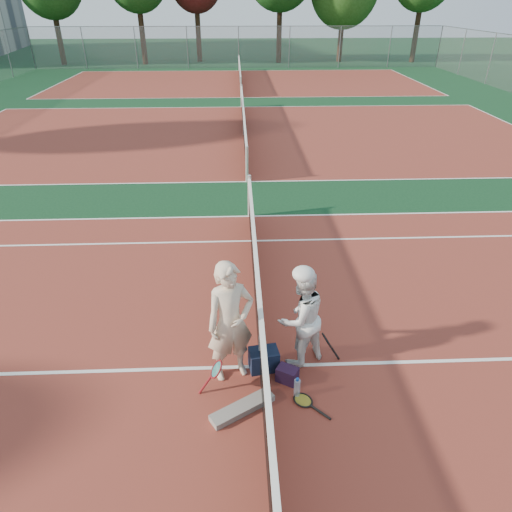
{
  "coord_description": "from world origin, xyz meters",
  "views": [
    {
      "loc": [
        -0.28,
        -5.19,
        4.88
      ],
      "look_at": [
        0.0,
        1.56,
        1.05
      ],
      "focal_mm": 32.0,
      "sensor_mm": 36.0,
      "label": 1
    }
  ],
  "objects_px": {
    "player_b": "(301,318)",
    "water_bottle": "(297,388)",
    "racket_red": "(217,377)",
    "racket_spare": "(303,400)",
    "net_main": "(260,341)",
    "racket_black_held": "(326,348)",
    "player_a": "(230,322)",
    "sports_bag_navy": "(264,360)",
    "sports_bag_purple": "(287,375)"
  },
  "relations": [
    {
      "from": "sports_bag_purple",
      "to": "sports_bag_navy",
      "type": "bearing_deg",
      "value": 139.7
    },
    {
      "from": "racket_spare",
      "to": "player_a",
      "type": "bearing_deg",
      "value": 14.51
    },
    {
      "from": "player_a",
      "to": "racket_black_held",
      "type": "distance_m",
      "value": 1.59
    },
    {
      "from": "racket_red",
      "to": "player_b",
      "type": "bearing_deg",
      "value": 14.91
    },
    {
      "from": "racket_spare",
      "to": "sports_bag_purple",
      "type": "distance_m",
      "value": 0.45
    },
    {
      "from": "racket_red",
      "to": "racket_black_held",
      "type": "bearing_deg",
      "value": 6.78
    },
    {
      "from": "player_b",
      "to": "racket_red",
      "type": "distance_m",
      "value": 1.48
    },
    {
      "from": "player_b",
      "to": "racket_spare",
      "type": "bearing_deg",
      "value": 57.53
    },
    {
      "from": "racket_red",
      "to": "player_a",
      "type": "bearing_deg",
      "value": 47.93
    },
    {
      "from": "player_a",
      "to": "racket_black_held",
      "type": "bearing_deg",
      "value": -13.53
    },
    {
      "from": "racket_red",
      "to": "sports_bag_navy",
      "type": "distance_m",
      "value": 0.81
    },
    {
      "from": "water_bottle",
      "to": "sports_bag_navy",
      "type": "bearing_deg",
      "value": 126.61
    },
    {
      "from": "racket_red",
      "to": "water_bottle",
      "type": "height_order",
      "value": "racket_red"
    },
    {
      "from": "net_main",
      "to": "player_b",
      "type": "relative_size",
      "value": 6.89
    },
    {
      "from": "racket_spare",
      "to": "sports_bag_navy",
      "type": "bearing_deg",
      "value": -7.38
    },
    {
      "from": "player_b",
      "to": "sports_bag_navy",
      "type": "distance_m",
      "value": 0.85
    },
    {
      "from": "water_bottle",
      "to": "player_b",
      "type": "bearing_deg",
      "value": 80.86
    },
    {
      "from": "net_main",
      "to": "racket_black_held",
      "type": "distance_m",
      "value": 1.03
    },
    {
      "from": "net_main",
      "to": "racket_black_held",
      "type": "bearing_deg",
      "value": 3.86
    },
    {
      "from": "racket_black_held",
      "to": "sports_bag_purple",
      "type": "bearing_deg",
      "value": 20.6
    },
    {
      "from": "player_a",
      "to": "racket_red",
      "type": "relative_size",
      "value": 3.64
    },
    {
      "from": "player_b",
      "to": "racket_spare",
      "type": "distance_m",
      "value": 1.16
    },
    {
      "from": "net_main",
      "to": "water_bottle",
      "type": "distance_m",
      "value": 0.86
    },
    {
      "from": "racket_red",
      "to": "racket_spare",
      "type": "xyz_separation_m",
      "value": [
        1.19,
        -0.26,
        -0.24
      ]
    },
    {
      "from": "racket_black_held",
      "to": "racket_spare",
      "type": "bearing_deg",
      "value": 49.9
    },
    {
      "from": "sports_bag_navy",
      "to": "racket_spare",
      "type": "bearing_deg",
      "value": -53.28
    },
    {
      "from": "racket_red",
      "to": "sports_bag_purple",
      "type": "xyz_separation_m",
      "value": [
        1.01,
        0.14,
        -0.14
      ]
    },
    {
      "from": "net_main",
      "to": "player_a",
      "type": "bearing_deg",
      "value": -165.5
    },
    {
      "from": "player_a",
      "to": "sports_bag_navy",
      "type": "bearing_deg",
      "value": -11.4
    },
    {
      "from": "sports_bag_navy",
      "to": "sports_bag_purple",
      "type": "bearing_deg",
      "value": -40.3
    },
    {
      "from": "racket_spare",
      "to": "racket_black_held",
      "type": "bearing_deg",
      "value": -73.69
    },
    {
      "from": "player_a",
      "to": "racket_spare",
      "type": "xyz_separation_m",
      "value": [
        0.98,
        -0.6,
        -0.92
      ]
    },
    {
      "from": "player_a",
      "to": "sports_bag_navy",
      "type": "height_order",
      "value": "player_a"
    },
    {
      "from": "racket_spare",
      "to": "water_bottle",
      "type": "distance_m",
      "value": 0.18
    },
    {
      "from": "player_b",
      "to": "sports_bag_navy",
      "type": "relative_size",
      "value": 3.7
    },
    {
      "from": "racket_black_held",
      "to": "sports_bag_navy",
      "type": "relative_size",
      "value": 1.25
    },
    {
      "from": "net_main",
      "to": "player_b",
      "type": "height_order",
      "value": "player_b"
    },
    {
      "from": "sports_bag_navy",
      "to": "water_bottle",
      "type": "distance_m",
      "value": 0.72
    },
    {
      "from": "net_main",
      "to": "water_bottle",
      "type": "xyz_separation_m",
      "value": [
        0.48,
        -0.61,
        -0.36
      ]
    },
    {
      "from": "racket_spare",
      "to": "water_bottle",
      "type": "bearing_deg",
      "value": -6.76
    },
    {
      "from": "racket_black_held",
      "to": "racket_red",
      "type": "bearing_deg",
      "value": 7.18
    },
    {
      "from": "racket_red",
      "to": "racket_spare",
      "type": "distance_m",
      "value": 1.24
    },
    {
      "from": "player_a",
      "to": "racket_spare",
      "type": "height_order",
      "value": "player_a"
    },
    {
      "from": "net_main",
      "to": "sports_bag_purple",
      "type": "height_order",
      "value": "net_main"
    },
    {
      "from": "net_main",
      "to": "racket_spare",
      "type": "bearing_deg",
      "value": -51.98
    },
    {
      "from": "racket_black_held",
      "to": "racket_spare",
      "type": "relative_size",
      "value": 0.9
    },
    {
      "from": "player_b",
      "to": "water_bottle",
      "type": "relative_size",
      "value": 5.31
    },
    {
      "from": "net_main",
      "to": "racket_black_held",
      "type": "relative_size",
      "value": 20.4
    },
    {
      "from": "sports_bag_navy",
      "to": "player_b",
      "type": "bearing_deg",
      "value": 17.85
    },
    {
      "from": "player_a",
      "to": "player_b",
      "type": "relative_size",
      "value": 1.18
    }
  ]
}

